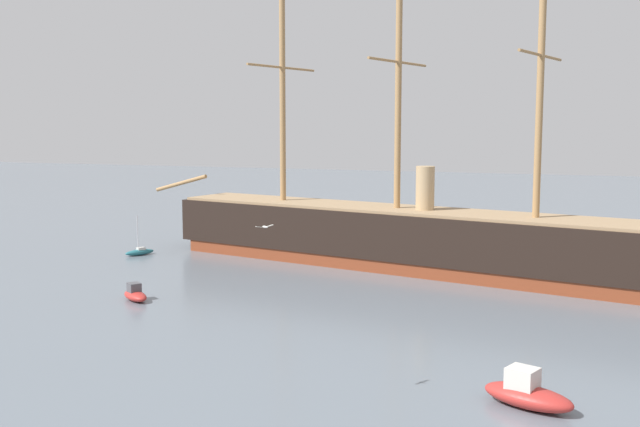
# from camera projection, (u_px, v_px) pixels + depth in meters

# --- Properties ---
(tall_ship) EXTENTS (58.40, 18.44, 28.45)m
(tall_ship) POSITION_uv_depth(u_px,v_px,m) (397.00, 236.00, 73.52)
(tall_ship) COLOR brown
(tall_ship) RESTS_ON ground
(motorboat_mid_right) EXTENTS (5.07, 3.48, 1.97)m
(motorboat_mid_right) POSITION_uv_depth(u_px,v_px,m) (527.00, 394.00, 37.69)
(motorboat_mid_right) COLOR #B22D28
(motorboat_mid_right) RESTS_ON ground
(motorboat_alongside_bow) EXTENTS (3.49, 3.04, 1.39)m
(motorboat_alongside_bow) POSITION_uv_depth(u_px,v_px,m) (135.00, 294.00, 60.24)
(motorboat_alongside_bow) COLOR #B22D28
(motorboat_alongside_bow) RESTS_ON ground
(sailboat_far_left) EXTENTS (2.47, 3.32, 4.25)m
(sailboat_far_left) POSITION_uv_depth(u_px,v_px,m) (140.00, 252.00, 80.72)
(sailboat_far_left) COLOR #236670
(sailboat_far_left) RESTS_ON ground
(seagull_in_flight) EXTENTS (0.61, 0.98, 0.13)m
(seagull_in_flight) POSITION_uv_depth(u_px,v_px,m) (265.00, 227.00, 37.14)
(seagull_in_flight) COLOR silver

